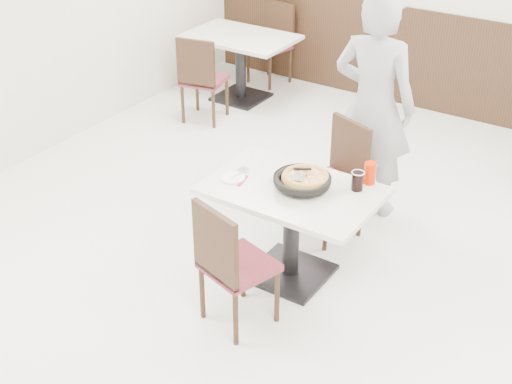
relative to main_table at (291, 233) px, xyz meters
The scene contains 18 objects.
floor 0.39m from the main_table, behind, with size 7.00×7.00×0.00m, color silver.
wainscot_back 3.51m from the main_table, 91.90° to the left, with size 5.90×0.03×1.10m, color black.
main_table is the anchor object (origin of this frame).
chair_near 0.63m from the main_table, 92.85° to the right, with size 0.42×0.42×0.95m, color black, non-canonical shape.
chair_far 0.67m from the main_table, 93.36° to the left, with size 0.42×0.42×0.95m, color black, non-canonical shape.
trivet 0.40m from the main_table, 68.35° to the left, with size 0.12×0.12×0.04m, color black.
pizza_pan 0.42m from the main_table, 37.38° to the left, with size 0.39×0.39×0.01m, color black.
pizza 0.45m from the main_table, 54.17° to the left, with size 0.34×0.34×0.02m, color tan.
pizza_server 0.47m from the main_table, 20.91° to the left, with size 0.08×0.10×0.00m, color silver.
napkin 0.58m from the main_table, 165.65° to the right, with size 0.17×0.17×0.00m, color white.
side_plate 0.59m from the main_table, 164.31° to the right, with size 0.18×0.18×0.01m, color white.
fork 0.57m from the main_table, behind, with size 0.02×0.17×0.00m, color silver.
cola_glass 0.63m from the main_table, 30.69° to the left, with size 0.08×0.08×0.13m, color black.
red_cup 0.71m from the main_table, 40.75° to the left, with size 0.09×0.09×0.16m, color #C31F00.
diner_person 1.33m from the main_table, 88.20° to the left, with size 0.69×0.45×1.89m, color #9D9EA2.
bg_table_left 3.43m from the main_table, 130.39° to the left, with size 1.20×0.80×0.75m, color beige, non-canonical shape.
bg_chair_left_near 2.94m from the main_table, 139.13° to the left, with size 0.42×0.42×0.95m, color black, non-canonical shape.
bg_chair_left_far 3.91m from the main_table, 124.60° to the left, with size 0.42×0.42×0.95m, color black, non-canonical shape.
Camera 1 is at (2.26, -3.77, 3.24)m, focal length 50.00 mm.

